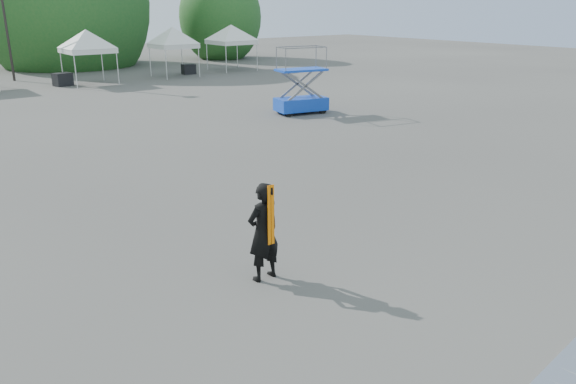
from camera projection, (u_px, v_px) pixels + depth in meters
ground at (253, 259)px, 11.24m from camera, size 120.00×120.00×0.00m
tree_mid_e at (65, 3)px, 44.06m from camera, size 5.12×5.12×7.79m
tree_far_e at (220, 17)px, 50.53m from camera, size 3.84×3.84×5.84m
tent_f at (86, 34)px, 34.28m from camera, size 3.95×3.95×3.88m
tent_g at (172, 31)px, 38.00m from camera, size 3.77×3.77×3.88m
tent_h at (231, 28)px, 41.64m from camera, size 4.14×4.14×3.88m
man at (263, 232)px, 10.15m from camera, size 0.71×0.50×1.87m
scissor_lift at (301, 80)px, 25.54m from camera, size 2.52×1.62×3.01m
crate_mid at (63, 79)px, 34.48m from camera, size 1.14×0.97×0.79m
crate_east at (189, 69)px, 40.17m from camera, size 0.96×0.78×0.69m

